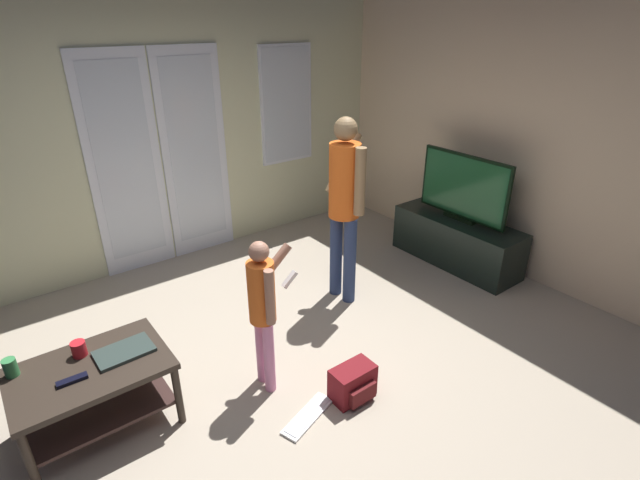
# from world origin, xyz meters

# --- Properties ---
(ground_plane) EXTENTS (5.90, 5.02, 0.02)m
(ground_plane) POSITION_xyz_m (0.00, 0.00, -0.01)
(ground_plane) COLOR #AEA08B
(wall_back_with_doors) EXTENTS (5.90, 0.09, 2.72)m
(wall_back_with_doors) POSITION_xyz_m (0.06, 2.48, 1.33)
(wall_back_with_doors) COLOR beige
(wall_back_with_doors) RESTS_ON ground_plane
(wall_right_plain) EXTENTS (0.06, 5.02, 2.69)m
(wall_right_plain) POSITION_xyz_m (2.92, 0.00, 1.35)
(wall_right_plain) COLOR beige
(wall_right_plain) RESTS_ON ground_plane
(coffee_table) EXTENTS (0.91, 0.62, 0.49)m
(coffee_table) POSITION_xyz_m (-1.09, 0.42, 0.35)
(coffee_table) COLOR #2F251D
(coffee_table) RESTS_ON ground_plane
(tv_stand) EXTENTS (0.48, 1.38, 0.50)m
(tv_stand) POSITION_xyz_m (2.57, 0.48, 0.25)
(tv_stand) COLOR black
(tv_stand) RESTS_ON ground_plane
(flat_screen_tv) EXTENTS (0.08, 1.03, 0.69)m
(flat_screen_tv) POSITION_xyz_m (2.57, 0.49, 0.85)
(flat_screen_tv) COLOR black
(flat_screen_tv) RESTS_ON tv_stand
(person_adult) EXTENTS (0.50, 0.48, 1.69)m
(person_adult) POSITION_xyz_m (1.17, 0.69, 1.01)
(person_adult) COLOR navy
(person_adult) RESTS_ON ground_plane
(person_child) EXTENTS (0.44, 0.31, 1.15)m
(person_child) POSITION_xyz_m (-0.03, 0.10, 0.69)
(person_child) COLOR pink
(person_child) RESTS_ON ground_plane
(backpack) EXTENTS (0.31, 0.22, 0.25)m
(backpack) POSITION_xyz_m (0.37, -0.37, 0.12)
(backpack) COLOR maroon
(backpack) RESTS_ON ground_plane
(loose_keyboard) EXTENTS (0.46, 0.26, 0.02)m
(loose_keyboard) POSITION_xyz_m (0.01, -0.34, 0.01)
(loose_keyboard) COLOR white
(loose_keyboard) RESTS_ON ground_plane
(laptop_closed) EXTENTS (0.35, 0.23, 0.02)m
(laptop_closed) POSITION_xyz_m (-0.88, 0.42, 0.50)
(laptop_closed) COLOR #2E3B37
(laptop_closed) RESTS_ON coffee_table
(cup_near_edge) EXTENTS (0.08, 0.08, 0.11)m
(cup_near_edge) POSITION_xyz_m (-1.47, 0.61, 0.55)
(cup_near_edge) COLOR #348245
(cup_near_edge) RESTS_ON coffee_table
(cup_by_laptop) EXTENTS (0.09, 0.09, 0.10)m
(cup_by_laptop) POSITION_xyz_m (-1.11, 0.57, 0.54)
(cup_by_laptop) COLOR red
(cup_by_laptop) RESTS_ON coffee_table
(tv_remote_black) EXTENTS (0.17, 0.06, 0.02)m
(tv_remote_black) POSITION_xyz_m (-1.20, 0.34, 0.50)
(tv_remote_black) COLOR black
(tv_remote_black) RESTS_ON coffee_table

